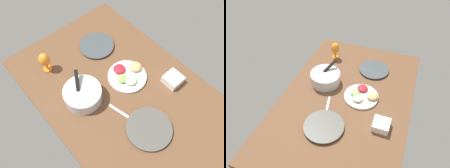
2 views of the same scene
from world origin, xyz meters
The scene contains 8 objects.
ground_plane centered at (0.00, 0.00, -2.00)cm, with size 160.00×104.00×4.00cm, color brown.
dinner_plate_left centered at (-32.39, 5.74, 1.24)cm, with size 29.72×29.72×2.39cm.
dinner_plate_right centered at (43.79, -12.99, 1.00)cm, with size 27.54×27.54×1.92cm.
mixing_bowl centered at (13.19, 23.50, 5.57)cm, with size 26.16×25.96×17.13cm.
fruit_platter centered at (6.54, -11.75, 1.93)cm, with size 28.38×28.38×5.45cm.
hurricane_glass_orange centered at (50.61, 28.58, 10.63)cm, with size 7.97×7.97×16.96cm.
square_bowl_white centered at (-18.16, -33.02, 3.49)cm, with size 11.96×11.96×6.27cm.
fork_by_left_plate centered at (-11.25, 11.37, 0.30)cm, with size 18.00×1.80×0.60cm, color silver.
Camera 2 is at (-117.11, -36.69, 131.97)cm, focal length 34.99 mm.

